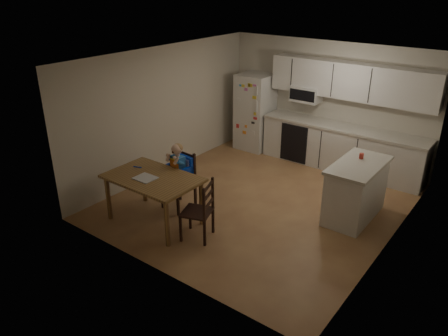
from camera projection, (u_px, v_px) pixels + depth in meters
room at (277, 127)px, 7.60m from camera, size 4.52×5.01×2.51m
refrigerator at (255, 112)px, 9.84m from camera, size 0.72×0.70×1.70m
kitchen_run at (343, 127)px, 8.76m from camera, size 3.37×0.62×2.15m
kitchen_island at (356, 190)px, 7.08m from camera, size 0.68×1.29×0.95m
red_cup at (361, 156)px, 7.06m from camera, size 0.07×0.07×0.09m
dining_table at (153, 183)px, 6.86m from camera, size 1.48×0.95×0.79m
napkin at (145, 178)px, 6.76m from camera, size 0.32×0.28×0.01m
toddler_spoon at (137, 167)px, 7.15m from camera, size 0.12×0.06×0.02m
chair_booster at (180, 169)px, 7.30m from camera, size 0.48×0.48×1.17m
chair_side at (203, 207)px, 6.46m from camera, size 0.54×0.54×0.95m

